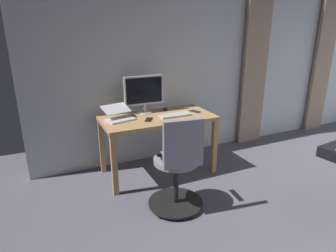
% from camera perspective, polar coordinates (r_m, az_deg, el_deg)
% --- Properties ---
extents(back_room_partition, '(5.82, 0.10, 2.72)m').
position_cam_1_polar(back_room_partition, '(4.53, 12.50, 13.28)').
color(back_room_partition, silver).
rests_on(back_room_partition, ground).
extents(curtain_left_panel, '(0.38, 0.06, 2.42)m').
position_cam_1_polar(curtain_left_panel, '(5.72, 27.87, 11.16)').
color(curtain_left_panel, gray).
rests_on(curtain_left_panel, ground).
extents(curtain_right_panel, '(0.42, 0.06, 2.42)m').
position_cam_1_polar(curtain_right_panel, '(4.67, 16.52, 11.26)').
color(curtain_right_panel, gray).
rests_on(curtain_right_panel, ground).
extents(desk, '(1.35, 0.68, 0.74)m').
position_cam_1_polar(desk, '(3.56, -2.03, 0.36)').
color(desk, tan).
rests_on(desk, ground).
extents(office_chair, '(0.56, 0.56, 0.99)m').
position_cam_1_polar(office_chair, '(2.87, 1.93, -8.22)').
color(office_chair, black).
rests_on(office_chair, ground).
extents(computer_monitor, '(0.50, 0.18, 0.46)m').
position_cam_1_polar(computer_monitor, '(3.63, -4.68, 6.62)').
color(computer_monitor, silver).
rests_on(computer_monitor, desk).
extents(computer_keyboard, '(0.38, 0.14, 0.02)m').
position_cam_1_polar(computer_keyboard, '(3.53, 1.43, 2.13)').
color(computer_keyboard, '#B7BCC1').
rests_on(computer_keyboard, desk).
extents(laptop, '(0.37, 0.36, 0.15)m').
position_cam_1_polar(laptop, '(3.43, -9.55, 2.03)').
color(laptop, silver).
rests_on(laptop, desk).
extents(computer_mouse, '(0.06, 0.10, 0.04)m').
position_cam_1_polar(computer_mouse, '(3.78, -0.42, 3.34)').
color(computer_mouse, '#333338').
rests_on(computer_mouse, desk).
extents(cell_phone_face_up, '(0.14, 0.16, 0.01)m').
position_cam_1_polar(cell_phone_face_up, '(3.39, -3.77, 1.26)').
color(cell_phone_face_up, black).
rests_on(cell_phone_face_up, desk).
extents(cell_phone_by_monitor, '(0.11, 0.16, 0.01)m').
position_cam_1_polar(cell_phone_by_monitor, '(3.73, 5.27, 2.86)').
color(cell_phone_by_monitor, '#232328').
rests_on(cell_phone_by_monitor, desk).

